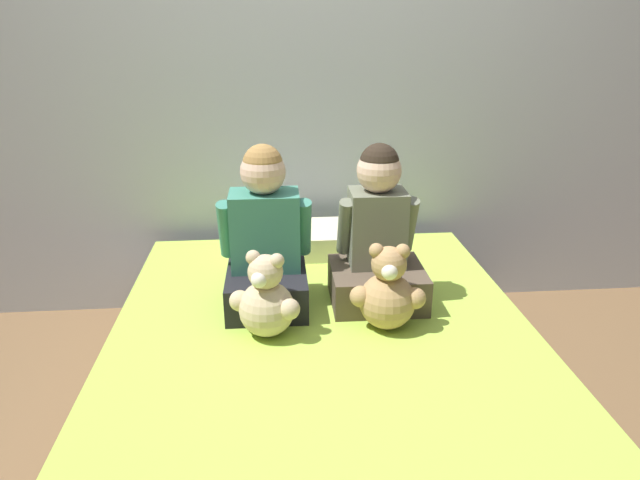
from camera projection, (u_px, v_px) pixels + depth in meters
The scene contains 8 objects.
ground_plane at pixel (325, 436), 2.10m from camera, with size 14.00×14.00×0.00m, color brown.
wall_behind_bed at pixel (303, 61), 2.69m from camera, with size 8.00×0.06×2.50m.
bed at pixel (325, 389), 2.03m from camera, with size 1.50×1.97×0.41m.
child_on_left at pixel (265, 241), 2.11m from camera, with size 0.34×0.34×0.61m.
child_on_right at pixel (377, 241), 2.14m from camera, with size 0.35×0.31×0.61m.
teddy_bear_held_by_left_child at pixel (266, 301), 1.93m from camera, with size 0.24×0.19×0.31m.
teddy_bear_held_by_right_child at pixel (388, 293), 1.98m from camera, with size 0.26×0.20×0.31m.
pillow_at_headboard at pixel (309, 240), 2.67m from camera, with size 0.60×0.32×0.11m.
Camera 1 is at (-0.16, -1.69, 1.43)m, focal length 32.00 mm.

